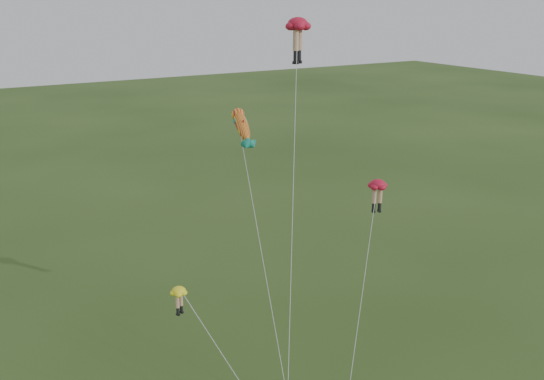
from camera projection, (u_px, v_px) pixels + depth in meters
legs_kite_red_high at (298, 31)px, 38.90m from camera, size 9.39×13.30×21.53m
legs_kite_red_mid at (377, 192)px, 36.84m from camera, size 7.59×6.95×12.16m
legs_kite_yellow at (184, 301)px, 31.72m from camera, size 4.00×7.28×8.26m
fish_kite at (242, 126)px, 39.12m from camera, size 3.85×12.99×16.06m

